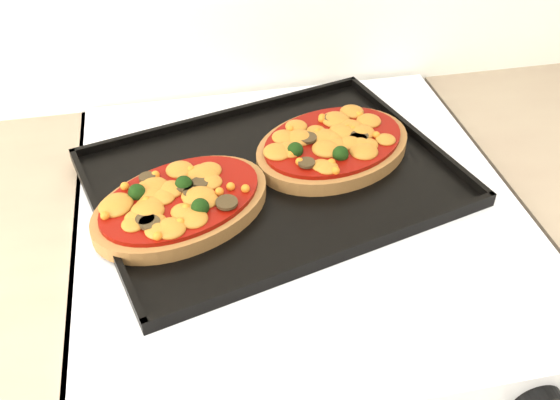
{
  "coord_description": "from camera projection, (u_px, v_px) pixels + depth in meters",
  "views": [
    {
      "loc": [
        -0.16,
        1.06,
        1.45
      ],
      "look_at": [
        -0.03,
        1.69,
        0.92
      ],
      "focal_mm": 40.0,
      "sensor_mm": 36.0,
      "label": 1
    }
  ],
  "objects": [
    {
      "name": "pizza_right",
      "position": [
        333.0,
        144.0,
        0.9
      ],
      "size": [
        0.29,
        0.25,
        0.04
      ],
      "primitive_type": null,
      "rotation": [
        0.0,
        0.0,
        0.4
      ],
      "color": "#A26638",
      "rests_on": "baking_tray"
    },
    {
      "name": "pizza_left",
      "position": [
        181.0,
        202.0,
        0.8
      ],
      "size": [
        0.29,
        0.25,
        0.04
      ],
      "primitive_type": null,
      "rotation": [
        0.0,
        0.0,
        0.45
      ],
      "color": "#A26638",
      "rests_on": "baking_tray"
    },
    {
      "name": "stove",
      "position": [
        293.0,
        388.0,
        1.14
      ],
      "size": [
        0.6,
        0.6,
        0.91
      ],
      "primitive_type": "cube",
      "color": "silver",
      "rests_on": "floor"
    },
    {
      "name": "baking_tray",
      "position": [
        273.0,
        176.0,
        0.87
      ],
      "size": [
        0.56,
        0.47,
        0.02
      ],
      "primitive_type": "cube",
      "rotation": [
        0.0,
        0.0,
        0.26
      ],
      "color": "black",
      "rests_on": "stove"
    }
  ]
}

